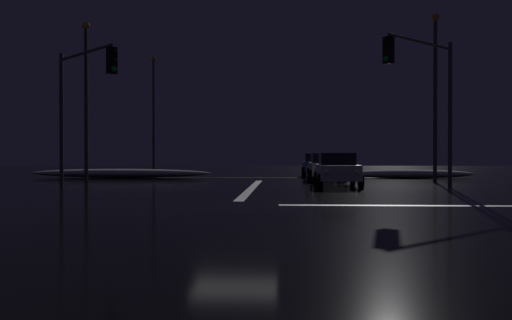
{
  "coord_description": "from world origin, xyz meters",
  "views": [
    {
      "loc": [
        1.5,
        -16.73,
        1.49
      ],
      "look_at": [
        0.0,
        12.0,
        1.22
      ],
      "focal_mm": 39.75,
      "sensor_mm": 36.0,
      "label": 1
    }
  ],
  "objects_px": {
    "sedan_white": "(337,169)",
    "sedan_blue": "(317,165)",
    "streetlamp_right_near": "(435,85)",
    "streetlamp_left_far": "(154,106)",
    "streetlamp_left_near": "(86,89)",
    "traffic_signal_nw": "(81,90)",
    "traffic_signal_ne": "(426,83)",
    "sedan_silver": "(326,167)"
  },
  "relations": [
    {
      "from": "sedan_white",
      "to": "streetlamp_left_far",
      "type": "relative_size",
      "value": 0.45
    },
    {
      "from": "traffic_signal_nw",
      "to": "sedan_silver",
      "type": "bearing_deg",
      "value": 38.04
    },
    {
      "from": "traffic_signal_nw",
      "to": "sedan_white",
      "type": "bearing_deg",
      "value": 13.64
    },
    {
      "from": "sedan_silver",
      "to": "streetlamp_right_near",
      "type": "distance_m",
      "value": 7.47
    },
    {
      "from": "sedan_white",
      "to": "sedan_blue",
      "type": "bearing_deg",
      "value": 91.23
    },
    {
      "from": "sedan_silver",
      "to": "traffic_signal_ne",
      "type": "bearing_deg",
      "value": -67.53
    },
    {
      "from": "streetlamp_left_near",
      "to": "streetlamp_right_near",
      "type": "height_order",
      "value": "streetlamp_right_near"
    },
    {
      "from": "sedan_silver",
      "to": "streetlamp_right_near",
      "type": "xyz_separation_m",
      "value": [
        5.67,
        -2.03,
        4.43
      ]
    },
    {
      "from": "sedan_silver",
      "to": "traffic_signal_nw",
      "type": "xyz_separation_m",
      "value": [
        -11.14,
        -8.72,
        3.49
      ]
    },
    {
      "from": "sedan_silver",
      "to": "streetlamp_right_near",
      "type": "bearing_deg",
      "value": -19.76
    },
    {
      "from": "streetlamp_left_near",
      "to": "streetlamp_left_far",
      "type": "distance_m",
      "value": 16.01
    },
    {
      "from": "traffic_signal_ne",
      "to": "traffic_signal_nw",
      "type": "height_order",
      "value": "traffic_signal_ne"
    },
    {
      "from": "sedan_blue",
      "to": "streetlamp_right_near",
      "type": "distance_m",
      "value": 11.2
    },
    {
      "from": "streetlamp_right_near",
      "to": "streetlamp_left_far",
      "type": "height_order",
      "value": "streetlamp_left_far"
    },
    {
      "from": "sedan_white",
      "to": "sedan_silver",
      "type": "xyz_separation_m",
      "value": [
        -0.1,
        5.99,
        0.0
      ]
    },
    {
      "from": "sedan_white",
      "to": "sedan_silver",
      "type": "relative_size",
      "value": 1.0
    },
    {
      "from": "streetlamp_left_near",
      "to": "streetlamp_left_far",
      "type": "xyz_separation_m",
      "value": [
        0.0,
        16.0,
        0.45
      ]
    },
    {
      "from": "sedan_blue",
      "to": "streetlamp_left_near",
      "type": "distance_m",
      "value": 16.23
    },
    {
      "from": "traffic_signal_ne",
      "to": "streetlamp_left_far",
      "type": "relative_size",
      "value": 0.67
    },
    {
      "from": "traffic_signal_ne",
      "to": "streetlamp_right_near",
      "type": "relative_size",
      "value": 0.71
    },
    {
      "from": "traffic_signal_ne",
      "to": "traffic_signal_nw",
      "type": "bearing_deg",
      "value": -179.66
    },
    {
      "from": "streetlamp_left_far",
      "to": "sedan_blue",
      "type": "bearing_deg",
      "value": -29.76
    },
    {
      "from": "sedan_blue",
      "to": "streetlamp_left_far",
      "type": "xyz_separation_m",
      "value": [
        -13.16,
        7.53,
        4.75
      ]
    },
    {
      "from": "streetlamp_right_near",
      "to": "streetlamp_left_far",
      "type": "bearing_deg",
      "value": 139.89
    },
    {
      "from": "sedan_silver",
      "to": "streetlamp_left_near",
      "type": "bearing_deg",
      "value": -171.32
    },
    {
      "from": "traffic_signal_ne",
      "to": "streetlamp_right_near",
      "type": "distance_m",
      "value": 6.96
    },
    {
      "from": "sedan_white",
      "to": "streetlamp_left_near",
      "type": "bearing_deg",
      "value": 163.59
    },
    {
      "from": "streetlamp_right_near",
      "to": "streetlamp_left_far",
      "type": "relative_size",
      "value": 0.94
    },
    {
      "from": "traffic_signal_nw",
      "to": "streetlamp_right_near",
      "type": "xyz_separation_m",
      "value": [
        16.81,
        6.68,
        0.94
      ]
    },
    {
      "from": "sedan_silver",
      "to": "streetlamp_left_far",
      "type": "xyz_separation_m",
      "value": [
        -13.33,
        13.97,
        4.75
      ]
    },
    {
      "from": "streetlamp_left_far",
      "to": "sedan_white",
      "type": "bearing_deg",
      "value": -56.06
    },
    {
      "from": "sedan_white",
      "to": "traffic_signal_ne",
      "type": "bearing_deg",
      "value": -37.31
    },
    {
      "from": "sedan_blue",
      "to": "traffic_signal_nw",
      "type": "height_order",
      "value": "traffic_signal_nw"
    },
    {
      "from": "streetlamp_left_near",
      "to": "streetlamp_right_near",
      "type": "relative_size",
      "value": 0.97
    },
    {
      "from": "traffic_signal_nw",
      "to": "sedan_blue",
      "type": "bearing_deg",
      "value": 54.08
    },
    {
      "from": "traffic_signal_nw",
      "to": "streetlamp_left_far",
      "type": "relative_size",
      "value": 0.63
    },
    {
      "from": "sedan_white",
      "to": "streetlamp_left_near",
      "type": "xyz_separation_m",
      "value": [
        -13.43,
        3.95,
        4.3
      ]
    },
    {
      "from": "sedan_silver",
      "to": "streetlamp_left_far",
      "type": "distance_m",
      "value": 19.88
    },
    {
      "from": "sedan_silver",
      "to": "streetlamp_right_near",
      "type": "height_order",
      "value": "streetlamp_right_near"
    },
    {
      "from": "sedan_white",
      "to": "sedan_blue",
      "type": "relative_size",
      "value": 1.0
    },
    {
      "from": "traffic_signal_nw",
      "to": "streetlamp_left_far",
      "type": "distance_m",
      "value": 22.82
    },
    {
      "from": "traffic_signal_ne",
      "to": "streetlamp_left_near",
      "type": "xyz_separation_m",
      "value": [
        -16.9,
        6.6,
        0.61
      ]
    }
  ]
}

